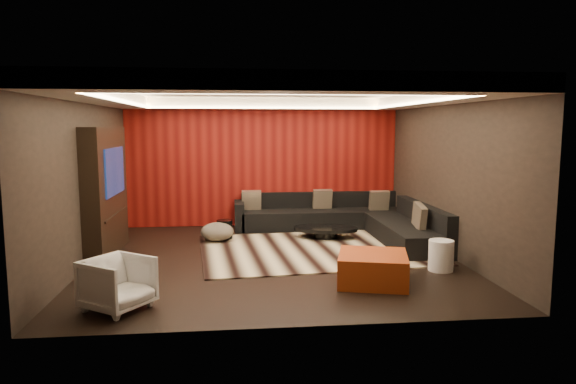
{
  "coord_description": "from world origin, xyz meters",
  "views": [
    {
      "loc": [
        -0.66,
        -8.41,
        2.21
      ],
      "look_at": [
        0.3,
        0.6,
        1.05
      ],
      "focal_mm": 32.0,
      "sensor_mm": 36.0,
      "label": 1
    }
  ],
  "objects": [
    {
      "name": "throw_pillows",
      "position": [
        1.53,
        1.98,
        0.62
      ],
      "size": [
        3.18,
        2.7,
        0.5
      ],
      "color": "tan",
      "rests_on": "sectional_sofa"
    },
    {
      "name": "soffit_right",
      "position": [
        2.7,
        0.0,
        2.69
      ],
      "size": [
        0.6,
        4.8,
        0.22
      ],
      "primitive_type": "cube",
      "color": "silver",
      "rests_on": "ground"
    },
    {
      "name": "ceiling",
      "position": [
        0.0,
        0.0,
        2.81
      ],
      "size": [
        6.0,
        6.0,
        0.02
      ],
      "primitive_type": "cube",
      "color": "silver",
      "rests_on": "ground"
    },
    {
      "name": "tv_surround",
      "position": [
        -2.85,
        0.6,
        1.1
      ],
      "size": [
        0.3,
        2.0,
        2.2
      ],
      "primitive_type": "cube",
      "color": "black",
      "rests_on": "ground"
    },
    {
      "name": "tv_shelf",
      "position": [
        -2.69,
        0.6,
        0.7
      ],
      "size": [
        0.04,
        1.6,
        0.04
      ],
      "primitive_type": "cube",
      "color": "black",
      "rests_on": "ground"
    },
    {
      "name": "cove_right",
      "position": [
        2.36,
        0.0,
        2.6
      ],
      "size": [
        0.08,
        4.8,
        0.04
      ],
      "primitive_type": "cube",
      "color": "#FFD899",
      "rests_on": "ground"
    },
    {
      "name": "wall_back",
      "position": [
        0.0,
        3.01,
        1.4
      ],
      "size": [
        6.0,
        0.02,
        2.8
      ],
      "primitive_type": "cube",
      "color": "black",
      "rests_on": "ground"
    },
    {
      "name": "wall_left",
      "position": [
        -3.01,
        0.0,
        1.4
      ],
      "size": [
        0.02,
        6.0,
        2.8
      ],
      "primitive_type": "cube",
      "color": "black",
      "rests_on": "ground"
    },
    {
      "name": "red_feature_wall",
      "position": [
        0.0,
        2.97,
        1.4
      ],
      "size": [
        5.98,
        0.05,
        2.78
      ],
      "primitive_type": "cube",
      "color": "#6B0C0A",
      "rests_on": "ground"
    },
    {
      "name": "coffee_table",
      "position": [
        1.14,
        1.43,
        0.13
      ],
      "size": [
        1.53,
        1.53,
        0.21
      ],
      "primitive_type": "cylinder",
      "rotation": [
        0.0,
        0.0,
        -0.25
      ],
      "color": "black",
      "rests_on": "rug"
    },
    {
      "name": "soffit_left",
      "position": [
        -2.7,
        0.0,
        2.69
      ],
      "size": [
        0.6,
        4.8,
        0.22
      ],
      "primitive_type": "cube",
      "color": "silver",
      "rests_on": "ground"
    },
    {
      "name": "wall_right",
      "position": [
        3.01,
        0.0,
        1.4
      ],
      "size": [
        0.02,
        6.0,
        2.8
      ],
      "primitive_type": "cube",
      "color": "black",
      "rests_on": "ground"
    },
    {
      "name": "soffit_front",
      "position": [
        0.0,
        -2.7,
        2.69
      ],
      "size": [
        6.0,
        0.6,
        0.22
      ],
      "primitive_type": "cube",
      "color": "silver",
      "rests_on": "ground"
    },
    {
      "name": "sectional_sofa",
      "position": [
        1.73,
        1.86,
        0.26
      ],
      "size": [
        3.65,
        3.5,
        0.75
      ],
      "color": "black",
      "rests_on": "floor"
    },
    {
      "name": "drum_stool",
      "position": [
        -0.85,
        1.57,
        0.2
      ],
      "size": [
        0.36,
        0.36,
        0.37
      ],
      "primitive_type": "cylinder",
      "rotation": [
        0.0,
        0.0,
        -0.19
      ],
      "color": "black",
      "rests_on": "rug"
    },
    {
      "name": "cove_front",
      "position": [
        0.0,
        -2.36,
        2.6
      ],
      "size": [
        4.8,
        0.08,
        0.04
      ],
      "primitive_type": "cube",
      "color": "#FFD899",
      "rests_on": "ground"
    },
    {
      "name": "rug",
      "position": [
        0.76,
        0.51,
        0.01
      ],
      "size": [
        4.25,
        3.34,
        0.02
      ],
      "primitive_type": "cube",
      "rotation": [
        0.0,
        0.0,
        0.09
      ],
      "color": "beige",
      "rests_on": "floor"
    },
    {
      "name": "armchair",
      "position": [
        -2.07,
        -2.22,
        0.32
      ],
      "size": [
        0.98,
        0.97,
        0.65
      ],
      "primitive_type": "imported",
      "rotation": [
        0.0,
        0.0,
        0.95
      ],
      "color": "silver",
      "rests_on": "floor"
    },
    {
      "name": "soffit_back",
      "position": [
        0.0,
        2.7,
        2.69
      ],
      "size": [
        6.0,
        0.6,
        0.22
      ],
      "primitive_type": "cube",
      "color": "silver",
      "rests_on": "ground"
    },
    {
      "name": "white_side_table",
      "position": [
        2.5,
        -1.0,
        0.24
      ],
      "size": [
        0.39,
        0.39,
        0.48
      ],
      "primitive_type": "cylinder",
      "rotation": [
        0.0,
        0.0,
        -0.01
      ],
      "color": "white",
      "rests_on": "floor"
    },
    {
      "name": "floor",
      "position": [
        0.0,
        0.0,
        -0.01
      ],
      "size": [
        6.0,
        6.0,
        0.02
      ],
      "primitive_type": "cube",
      "color": "black",
      "rests_on": "ground"
    },
    {
      "name": "tv_screen",
      "position": [
        -2.69,
        0.6,
        1.45
      ],
      "size": [
        0.04,
        1.3,
        0.8
      ],
      "primitive_type": "cube",
      "color": "black",
      "rests_on": "ground"
    },
    {
      "name": "cove_back",
      "position": [
        0.0,
        2.36,
        2.6
      ],
      "size": [
        4.8,
        0.08,
        0.04
      ],
      "primitive_type": "cube",
      "color": "#FFD899",
      "rests_on": "ground"
    },
    {
      "name": "striped_pouf",
      "position": [
        -0.99,
        1.39,
        0.19
      ],
      "size": [
        0.69,
        0.69,
        0.35
      ],
      "primitive_type": "ellipsoid",
      "rotation": [
        0.0,
        0.0,
        0.1
      ],
      "color": "#BAA890",
      "rests_on": "rug"
    },
    {
      "name": "orange_ottoman",
      "position": [
        1.28,
        -1.5,
        0.21
      ],
      "size": [
        1.16,
        1.16,
        0.42
      ],
      "primitive_type": "cube",
      "rotation": [
        0.0,
        0.0,
        -0.26
      ],
      "color": "#A25214",
      "rests_on": "floor"
    },
    {
      "name": "cove_left",
      "position": [
        -2.36,
        0.0,
        2.6
      ],
      "size": [
        0.08,
        4.8,
        0.04
      ],
      "primitive_type": "cube",
      "color": "#FFD899",
      "rests_on": "ground"
    }
  ]
}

